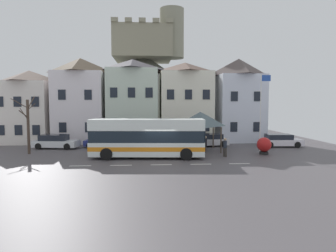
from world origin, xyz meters
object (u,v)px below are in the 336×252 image
object	(u,v)px
flagpole	(261,107)
bare_tree_00	(28,124)
parked_car_03	(103,141)
hilltop_castle	(143,89)
transit_bus	(147,138)
townhouse_02	(133,101)
parked_car_00	(280,141)
parked_car_01	(209,140)
townhouse_04	(238,100)
parked_car_02	(56,142)
townhouse_03	(185,102)
pedestrian_01	(225,146)
public_bench	(195,143)
harbour_buoy	(264,145)
townhouse_00	(30,106)
bus_shelter	(200,119)
townhouse_01	(81,100)
pedestrian_00	(205,143)

from	to	relation	value
flagpole	bare_tree_00	world-z (taller)	flagpole
parked_car_03	bare_tree_00	bearing A→B (deg)	-144.21
hilltop_castle	transit_bus	world-z (taller)	hilltop_castle
townhouse_02	flagpole	distance (m)	15.28
parked_car_00	parked_car_01	distance (m)	7.54
parked_car_01	townhouse_04	bearing A→B (deg)	-137.52
flagpole	parked_car_02	bearing A→B (deg)	170.24
townhouse_02	flagpole	bearing A→B (deg)	-35.15
townhouse_02	townhouse_03	xyz separation A→B (m)	(6.34, 0.14, -0.16)
townhouse_03	hilltop_castle	distance (m)	21.66
townhouse_02	parked_car_02	size ratio (longest dim) A/B	2.11
pedestrian_01	flagpole	size ratio (longest dim) A/B	0.22
townhouse_04	public_bench	bearing A→B (deg)	-138.57
townhouse_03	pedestrian_01	distance (m)	12.15
townhouse_02	harbour_buoy	bearing A→B (deg)	-40.07
pedestrian_01	flagpole	world-z (taller)	flagpole
bare_tree_00	harbour_buoy	bearing A→B (deg)	-4.71
parked_car_01	parked_car_02	size ratio (longest dim) A/B	0.91
pedestrian_01	public_bench	size ratio (longest dim) A/B	1.08
public_bench	bare_tree_00	bearing A→B (deg)	-169.18
hilltop_castle	public_bench	world-z (taller)	hilltop_castle
townhouse_00	pedestrian_01	bearing A→B (deg)	-29.45
townhouse_03	parked_car_00	world-z (taller)	townhouse_03
townhouse_04	parked_car_01	world-z (taller)	townhouse_04
townhouse_00	townhouse_02	xyz separation A→B (m)	(12.25, -0.48, 0.68)
bare_tree_00	bus_shelter	bearing A→B (deg)	3.10
pedestrian_01	bare_tree_00	distance (m)	17.78
townhouse_02	hilltop_castle	size ratio (longest dim) A/B	0.24
townhouse_02	bus_shelter	size ratio (longest dim) A/B	2.60
townhouse_01	hilltop_castle	world-z (taller)	hilltop_castle
townhouse_01	parked_car_01	distance (m)	15.76
parked_car_02	pedestrian_01	distance (m)	17.10
bare_tree_00	pedestrian_01	bearing A→B (deg)	-8.64
parked_car_02	bus_shelter	bearing A→B (deg)	-1.36
transit_bus	pedestrian_00	bearing A→B (deg)	27.63
parked_car_00	bare_tree_00	size ratio (longest dim) A/B	0.84
parked_car_02	public_bench	size ratio (longest dim) A/B	3.10
transit_bus	hilltop_castle	bearing A→B (deg)	95.60
townhouse_03	public_bench	distance (m)	7.11
parked_car_03	harbour_buoy	bearing A→B (deg)	-15.41
bus_shelter	bare_tree_00	size ratio (longest dim) A/B	0.72
public_bench	bare_tree_00	size ratio (longest dim) A/B	0.29
townhouse_04	parked_car_02	xyz separation A→B (m)	(-20.54, -5.24, -4.31)
townhouse_01	pedestrian_01	bearing A→B (deg)	-37.29
parked_car_01	flagpole	xyz separation A→B (m)	(4.17, -4.06, 3.57)
townhouse_02	pedestrian_01	size ratio (longest dim) A/B	6.05
parked_car_00	pedestrian_00	distance (m)	9.16
parked_car_03	pedestrian_01	distance (m)	12.99
townhouse_01	bus_shelter	xyz separation A→B (m)	(13.01, -7.56, -1.88)
pedestrian_01	public_bench	world-z (taller)	pedestrian_01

